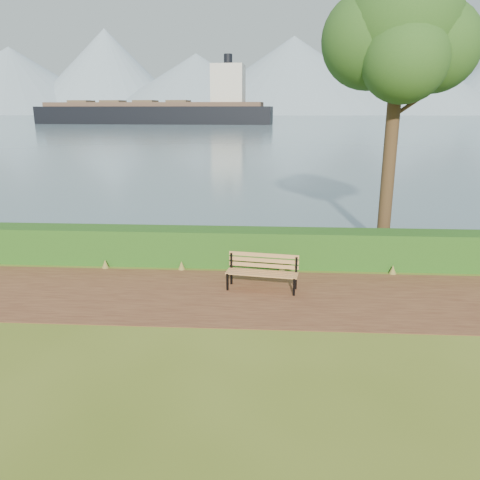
{
  "coord_description": "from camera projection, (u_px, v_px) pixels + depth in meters",
  "views": [
    {
      "loc": [
        1.22,
        -9.77,
        4.19
      ],
      "look_at": [
        0.53,
        1.2,
        1.1
      ],
      "focal_mm": 35.0,
      "sensor_mm": 36.0,
      "label": 1
    }
  ],
  "objects": [
    {
      "name": "cargo_ship",
      "position": [
        162.0,
        113.0,
        134.04
      ],
      "size": [
        68.43,
        15.32,
        20.6
      ],
      "rotation": [
        0.0,
        0.0,
        -0.07
      ],
      "color": "black",
      "rests_on": "ground"
    },
    {
      "name": "ground",
      "position": [
        213.0,
        301.0,
        10.59
      ],
      "size": [
        140.0,
        140.0,
        0.0
      ],
      "primitive_type": "plane",
      "color": "#50611B",
      "rests_on": "ground"
    },
    {
      "name": "hedge",
      "position": [
        224.0,
        247.0,
        12.95
      ],
      "size": [
        32.0,
        0.85,
        1.0
      ],
      "primitive_type": "cube",
      "color": "#184012",
      "rests_on": "ground"
    },
    {
      "name": "bench",
      "position": [
        263.0,
        269.0,
        11.17
      ],
      "size": [
        1.75,
        0.75,
        0.85
      ],
      "rotation": [
        0.0,
        0.0,
        -0.15
      ],
      "color": "black",
      "rests_on": "ground"
    },
    {
      "name": "path",
      "position": [
        215.0,
        295.0,
        10.88
      ],
      "size": [
        40.0,
        3.4,
        0.01
      ],
      "primitive_type": "cube",
      "color": "#542B1C",
      "rests_on": "ground"
    },
    {
      "name": "mountains",
      "position": [
        258.0,
        80.0,
        393.83
      ],
      "size": [
        585.0,
        190.0,
        70.0
      ],
      "color": "#7A8EA3",
      "rests_on": "ground"
    },
    {
      "name": "tree",
      "position": [
        400.0,
        32.0,
        12.97
      ],
      "size": [
        4.35,
        3.68,
        8.4
      ],
      "rotation": [
        0.0,
        0.0,
        -0.42
      ],
      "color": "#341F15",
      "rests_on": "ground"
    },
    {
      "name": "water",
      "position": [
        268.0,
        117.0,
        260.43
      ],
      "size": [
        700.0,
        510.0,
        0.0
      ],
      "primitive_type": "cube",
      "color": "#486275",
      "rests_on": "ground"
    }
  ]
}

